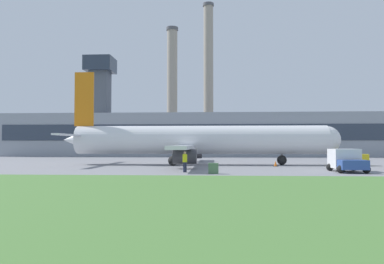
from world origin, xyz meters
name	(u,v)px	position (x,y,z in m)	size (l,w,h in m)	color
ground_plane	(206,164)	(0.00, 0.00, 0.00)	(400.00, 400.00, 0.00)	gray
grass_strip	(177,228)	(0.00, -36.50, 0.03)	(240.00, 37.00, 0.06)	#4C7A38
terminal_building	(205,134)	(-0.97, 32.65, 4.77)	(86.55, 12.63, 21.62)	#8C939E
smokestack_left	(172,89)	(-10.98, 57.88, 18.15)	(3.39, 3.39, 36.03)	gray
smokestack_right	(208,77)	(-0.66, 60.19, 21.94)	(3.20, 3.20, 43.63)	gray
airplane	(196,140)	(-1.17, -1.25, 3.03)	(34.50, 28.47, 11.70)	silver
pushback_tug	(352,159)	(17.52, -1.82, 0.82)	(3.96, 2.89, 1.85)	yellow
baggage_truck	(346,160)	(13.21, -12.38, 1.04)	(2.90, 4.39, 2.10)	#2D4C93
ground_crew_person	(185,162)	(-1.58, -13.84, 0.96)	(0.59, 0.59, 1.88)	#23283D
traffic_cone_near_nose	(334,166)	(13.67, -7.45, 0.29)	(0.52, 0.52, 0.64)	black
traffic_cone_wingtip	(276,164)	(8.08, -4.28, 0.29)	(0.53, 0.53, 0.63)	black
utility_cabinet	(213,168)	(1.01, -15.52, 0.46)	(0.86, 0.59, 0.92)	#4C724C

